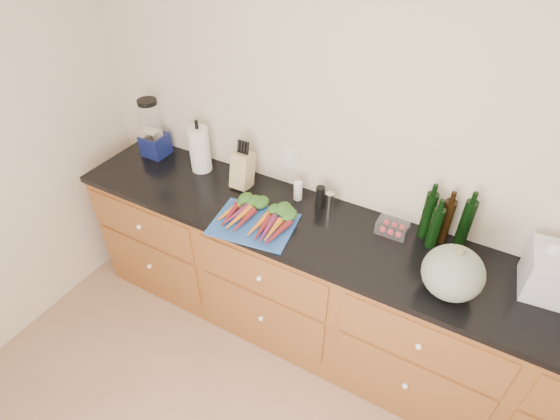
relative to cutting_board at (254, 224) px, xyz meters
The scene contains 14 objects.
wall_back 0.83m from the cutting_board, 40.06° to the left, with size 4.10×0.05×2.60m, color beige.
cabinets 0.78m from the cutting_board, 15.13° to the left, with size 3.60×0.64×0.90m.
countertop 0.60m from the cutting_board, 15.50° to the left, with size 3.64×0.62×0.04m, color black.
cutting_board is the anchor object (origin of this frame).
carrots 0.06m from the cutting_board, 90.00° to the left, with size 0.42×0.31×0.06m.
squash 1.07m from the cutting_board, ahead, with size 0.28×0.28×0.25m, color slate.
blender_appliance 1.06m from the cutting_board, 162.31° to the left, with size 0.16×0.16×0.40m.
paper_towel 0.70m from the cutting_board, 152.12° to the left, with size 0.13×0.13×0.30m, color white.
knife_block 0.41m from the cutting_board, 131.45° to the left, with size 0.11×0.11×0.23m, color tan.
grinder_salt 0.36m from the cutting_board, 73.17° to the left, with size 0.05×0.05×0.12m, color white.
grinder_pepper 0.43m from the cutting_board, 53.74° to the left, with size 0.05×0.05×0.14m, color black.
canister_chrome 0.46m from the cutting_board, 47.64° to the left, with size 0.05×0.05×0.11m, color silver.
tomato_box 0.77m from the cutting_board, 25.31° to the left, with size 0.17×0.13×0.08m, color white.
bottles 1.02m from the cutting_board, 21.45° to the left, with size 0.25×0.13×0.30m.
Camera 1 is at (0.47, -0.42, 2.55)m, focal length 28.00 mm.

